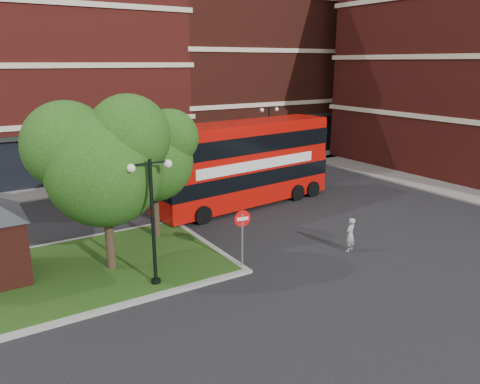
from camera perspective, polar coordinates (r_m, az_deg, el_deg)
ground at (r=20.94m, az=4.23°, el=-7.95°), size 120.00×120.00×0.00m
pavement_far at (r=34.90m, az=-11.99°, el=1.51°), size 44.00×3.00×0.12m
pavement_side at (r=33.97m, az=25.15°, el=-0.04°), size 3.00×28.00×0.12m
terrace_far_right at (r=46.92m, az=0.78°, el=15.17°), size 18.00×12.00×16.00m
traffic_island at (r=20.47m, az=-19.79°, el=-9.26°), size 12.60×7.60×0.15m
tree_island_west at (r=18.96m, az=-16.68°, el=4.12°), size 5.40×4.71×7.21m
tree_island_east at (r=22.31m, az=-10.87°, el=4.70°), size 4.46×3.90×6.29m
lamp_island at (r=17.59m, az=-10.61°, el=-2.99°), size 1.72×0.36×5.00m
lamp_far_left at (r=33.26m, az=-7.80°, el=5.89°), size 1.72×0.36×5.00m
lamp_far_right at (r=37.22m, az=3.54°, el=7.04°), size 1.72×0.36×5.00m
bus at (r=27.61m, az=0.52°, el=4.14°), size 11.67×3.87×4.37m
woman at (r=21.88m, az=13.28°, el=-5.08°), size 0.66×0.53×1.56m
car_silver at (r=31.80m, az=-18.37°, el=0.75°), size 3.83×1.71×1.28m
car_white at (r=36.68m, az=1.43°, el=3.67°), size 4.74×1.77×1.55m
no_entry_sign at (r=19.20m, az=0.27°, el=-4.32°), size 0.70×0.16×2.54m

